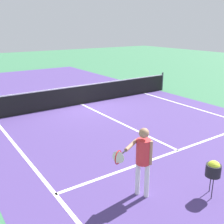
# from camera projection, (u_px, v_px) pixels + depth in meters

# --- Properties ---
(ground_plane) EXTENTS (60.00, 60.00, 0.00)m
(ground_plane) POSITION_uv_depth(u_px,v_px,m) (81.00, 104.00, 13.54)
(ground_plane) COLOR #38724C
(court_surface_inbounds) EXTENTS (10.62, 24.40, 0.00)m
(court_surface_inbounds) POSITION_uv_depth(u_px,v_px,m) (81.00, 104.00, 13.54)
(court_surface_inbounds) COLOR #4C387A
(court_surface_inbounds) RESTS_ON ground_plane
(line_sideline_left) EXTENTS (0.10, 11.89, 0.01)m
(line_sideline_left) POSITION_uv_depth(u_px,v_px,m) (48.00, 185.00, 6.65)
(line_sideline_left) COLOR white
(line_sideline_left) RESTS_ON ground_plane
(line_service_near) EXTENTS (8.22, 0.10, 0.01)m
(line_service_near) POSITION_uv_depth(u_px,v_px,m) (178.00, 150.00, 8.50)
(line_service_near) COLOR white
(line_service_near) RESTS_ON ground_plane
(line_center_service) EXTENTS (0.10, 6.40, 0.01)m
(line_center_service) POSITION_uv_depth(u_px,v_px,m) (119.00, 122.00, 11.02)
(line_center_service) COLOR white
(line_center_service) RESTS_ON ground_plane
(net) EXTENTS (11.17, 0.09, 1.07)m
(net) POSITION_uv_depth(u_px,v_px,m) (81.00, 95.00, 13.39)
(net) COLOR #33383D
(net) RESTS_ON ground_plane
(player_near) EXTENTS (1.17, 0.58, 1.66)m
(player_near) POSITION_uv_depth(u_px,v_px,m) (143.00, 155.00, 5.94)
(player_near) COLOR white
(player_near) RESTS_ON ground_plane
(ball_hopper) EXTENTS (0.34, 0.34, 0.87)m
(ball_hopper) POSITION_uv_depth(u_px,v_px,m) (213.00, 169.00, 6.07)
(ball_hopper) COLOR black
(ball_hopper) RESTS_ON ground_plane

